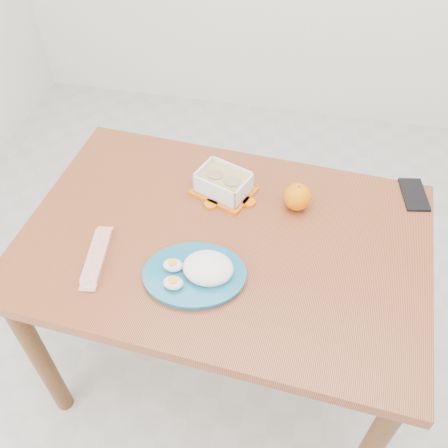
% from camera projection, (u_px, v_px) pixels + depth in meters
% --- Properties ---
extents(ground, '(3.50, 3.50, 0.00)m').
position_uv_depth(ground, '(276.00, 363.00, 2.00)').
color(ground, '#B7B7B2').
rests_on(ground, ground).
extents(dining_table, '(1.24, 0.87, 0.75)m').
position_uv_depth(dining_table, '(224.00, 259.00, 1.53)').
color(dining_table, '#A3512E').
rests_on(dining_table, ground).
extents(food_container, '(0.22, 0.19, 0.08)m').
position_uv_depth(food_container, '(223.00, 183.00, 1.56)').
color(food_container, orange).
rests_on(food_container, dining_table).
extents(orange_fruit, '(0.09, 0.09, 0.09)m').
position_uv_depth(orange_fruit, '(297.00, 197.00, 1.51)').
color(orange_fruit, '#FF6C05').
rests_on(orange_fruit, dining_table).
extents(rice_plate, '(0.32, 0.32, 0.08)m').
position_uv_depth(rice_plate, '(199.00, 271.00, 1.34)').
color(rice_plate, '#186586').
rests_on(rice_plate, dining_table).
extents(candy_bar, '(0.07, 0.20, 0.02)m').
position_uv_depth(candy_bar, '(97.00, 256.00, 1.40)').
color(candy_bar, '#B61609').
rests_on(candy_bar, dining_table).
extents(smartphone, '(0.10, 0.15, 0.01)m').
position_uv_depth(smartphone, '(414.00, 195.00, 1.57)').
color(smartphone, black).
rests_on(smartphone, dining_table).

